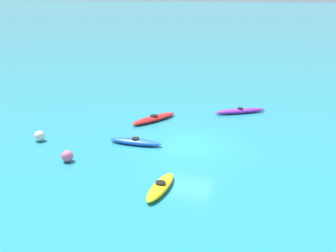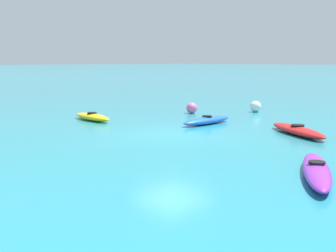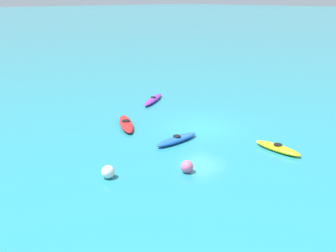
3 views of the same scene
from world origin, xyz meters
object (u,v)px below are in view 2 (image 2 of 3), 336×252
kayak_red (297,130)px  buoy_pink (192,108)px  buoy_white (256,107)px  kayak_yellow (92,117)px  kayak_purple (316,170)px  kayak_blue (207,120)px

kayak_red → buoy_pink: (-7.02, 1.85, 0.12)m
buoy_white → buoy_pink: 3.45m
kayak_red → buoy_white: buoy_white is taller
kayak_yellow → kayak_purple: 11.73m
kayak_blue → buoy_white: bearing=102.5°
kayak_red → buoy_white: (-5.15, 4.74, 0.13)m
kayak_yellow → buoy_white: bearing=68.4°
kayak_purple → buoy_pink: size_ratio=5.98×
buoy_pink → kayak_red: bearing=-14.7°
buoy_pink → buoy_white: bearing=57.1°
kayak_red → kayak_purple: bearing=-56.2°
kayak_red → buoy_pink: buoy_pink is taller
kayak_yellow → kayak_purple: (11.62, -1.61, -0.00)m
kayak_purple → kayak_red: same height
kayak_blue → buoy_pink: buoy_pink is taller
buoy_white → kayak_blue: bearing=-77.5°
buoy_white → buoy_pink: (-1.88, -2.90, -0.01)m
kayak_blue → buoy_pink: 3.77m
kayak_yellow → buoy_white: size_ratio=4.51×
kayak_yellow → kayak_red: same height
kayak_purple → buoy_pink: bearing=146.8°
kayak_red → buoy_white: bearing=137.3°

